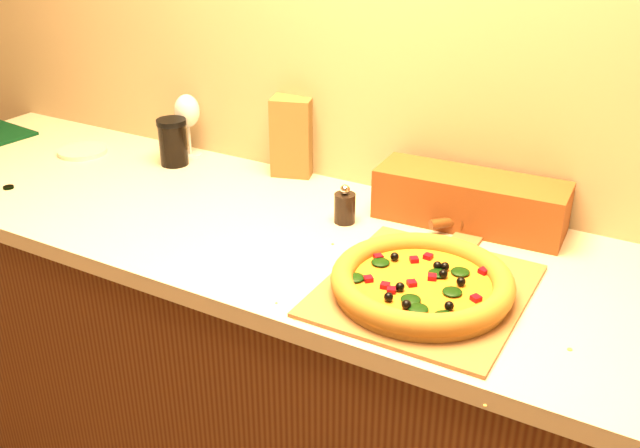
{
  "coord_description": "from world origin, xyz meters",
  "views": [
    {
      "loc": [
        0.66,
        0.16,
        1.65
      ],
      "look_at": [
        -0.04,
        1.38,
        0.96
      ],
      "focal_mm": 40.0,
      "sensor_mm": 36.0,
      "label": 1
    }
  ],
  "objects_px": {
    "pizza_peel": "(428,286)",
    "rolling_pin": "(509,212)",
    "pizza": "(422,282)",
    "wine_glass": "(187,113)",
    "dark_jar": "(173,142)",
    "side_plate": "(83,151)",
    "pepper_grinder": "(345,207)"
  },
  "relations": [
    {
      "from": "pizza_peel",
      "to": "pizza",
      "type": "xyz_separation_m",
      "value": [
        0.0,
        -0.04,
        0.03
      ]
    },
    {
      "from": "pepper_grinder",
      "to": "dark_jar",
      "type": "height_order",
      "value": "dark_jar"
    },
    {
      "from": "pizza_peel",
      "to": "wine_glass",
      "type": "relative_size",
      "value": 3.13
    },
    {
      "from": "pizza",
      "to": "side_plate",
      "type": "height_order",
      "value": "pizza"
    },
    {
      "from": "pepper_grinder",
      "to": "rolling_pin",
      "type": "height_order",
      "value": "pepper_grinder"
    },
    {
      "from": "pizza",
      "to": "dark_jar",
      "type": "distance_m",
      "value": 0.95
    },
    {
      "from": "pizza",
      "to": "wine_glass",
      "type": "height_order",
      "value": "wine_glass"
    },
    {
      "from": "pizza_peel",
      "to": "pepper_grinder",
      "type": "distance_m",
      "value": 0.34
    },
    {
      "from": "pizza",
      "to": "rolling_pin",
      "type": "xyz_separation_m",
      "value": [
        0.05,
        0.41,
        -0.0
      ]
    },
    {
      "from": "pepper_grinder",
      "to": "side_plate",
      "type": "relative_size",
      "value": 0.67
    },
    {
      "from": "wine_glass",
      "to": "side_plate",
      "type": "height_order",
      "value": "wine_glass"
    },
    {
      "from": "dark_jar",
      "to": "side_plate",
      "type": "distance_m",
      "value": 0.31
    },
    {
      "from": "pizza",
      "to": "wine_glass",
      "type": "relative_size",
      "value": 1.95
    },
    {
      "from": "rolling_pin",
      "to": "pizza_peel",
      "type": "bearing_deg",
      "value": -98.17
    },
    {
      "from": "pepper_grinder",
      "to": "wine_glass",
      "type": "xyz_separation_m",
      "value": [
        -0.61,
        0.18,
        0.09
      ]
    },
    {
      "from": "pepper_grinder",
      "to": "rolling_pin",
      "type": "bearing_deg",
      "value": 28.77
    },
    {
      "from": "pizza_peel",
      "to": "pizza",
      "type": "relative_size",
      "value": 1.6
    },
    {
      "from": "pizza_peel",
      "to": "pepper_grinder",
      "type": "relative_size",
      "value": 5.95
    },
    {
      "from": "wine_glass",
      "to": "dark_jar",
      "type": "bearing_deg",
      "value": -83.78
    },
    {
      "from": "pizza_peel",
      "to": "wine_glass",
      "type": "height_order",
      "value": "wine_glass"
    },
    {
      "from": "pizza_peel",
      "to": "rolling_pin",
      "type": "distance_m",
      "value": 0.38
    },
    {
      "from": "pizza",
      "to": "dark_jar",
      "type": "xyz_separation_m",
      "value": [
        -0.89,
        0.32,
        0.04
      ]
    },
    {
      "from": "dark_jar",
      "to": "side_plate",
      "type": "bearing_deg",
      "value": -167.19
    },
    {
      "from": "pepper_grinder",
      "to": "wine_glass",
      "type": "relative_size",
      "value": 0.53
    },
    {
      "from": "pizza",
      "to": "wine_glass",
      "type": "distance_m",
      "value": 0.99
    },
    {
      "from": "pizza_peel",
      "to": "side_plate",
      "type": "height_order",
      "value": "side_plate"
    },
    {
      "from": "pizza_peel",
      "to": "side_plate",
      "type": "xyz_separation_m",
      "value": [
        -1.19,
        0.21,
        0.0
      ]
    },
    {
      "from": "pizza_peel",
      "to": "side_plate",
      "type": "bearing_deg",
      "value": 169.64
    },
    {
      "from": "wine_glass",
      "to": "pizza",
      "type": "bearing_deg",
      "value": -23.83
    },
    {
      "from": "pizza_peel",
      "to": "pepper_grinder",
      "type": "height_order",
      "value": "pepper_grinder"
    },
    {
      "from": "rolling_pin",
      "to": "side_plate",
      "type": "distance_m",
      "value": 1.25
    },
    {
      "from": "pizza_peel",
      "to": "rolling_pin",
      "type": "height_order",
      "value": "rolling_pin"
    }
  ]
}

